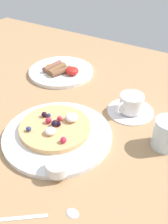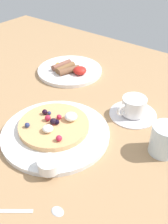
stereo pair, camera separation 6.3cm
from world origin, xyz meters
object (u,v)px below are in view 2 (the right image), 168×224
Objects in this scene: teaspoon at (38,211)px; breakfast_plate at (70,70)px; coffee_cup at (134,106)px; water_glass at (164,140)px; pancake_plate at (56,133)px; syrup_ramekin at (49,165)px; coffee_saucer at (133,114)px.

breakfast_plate is at bearing 124.36° from teaspoon.
water_glass reaches higher than coffee_cup.
teaspoon is at bearing -111.77° from water_glass.
water_glass is at bearing 25.12° from pancake_plate.
teaspoon is at bearing -88.47° from coffee_cup.
teaspoon is 1.67× the size of water_glass.
syrup_ramekin is 0.64× the size of water_glass.
syrup_ramekin reaches higher than coffee_saucer.
syrup_ramekin is 10.44cm from teaspoon.
pancake_plate is at bearing -55.61° from breakfast_plate.
syrup_ramekin is 32.08cm from coffee_cup.
coffee_cup is at bearing 60.12° from pancake_plate.
breakfast_plate is (-20.82, 30.42, 0.01)cm from pancake_plate.
water_glass reaches higher than breakfast_plate.
pancake_plate is 2.19× the size of teaspoon.
syrup_ramekin is 50.25cm from breakfast_plate.
pancake_plate is 28.68cm from water_glass.
pancake_plate is 3.65× the size of water_glass.
water_glass reaches higher than pancake_plate.
breakfast_plate is at bearing 164.54° from coffee_saucer.
water_glass is at bearing -33.53° from coffee_cup.
coffee_saucer is (33.01, -9.13, -0.28)cm from breakfast_plate.
teaspoon is at bearing -55.64° from breakfast_plate.
teaspoon is at bearing -59.15° from syrup_ramekin.
syrup_ramekin reaches higher than teaspoon.
breakfast_plate is 1.73× the size of coffee_saucer.
teaspoon is (5.19, -8.70, -2.52)cm from syrup_ramekin.
teaspoon is (13.22, -19.37, -0.43)cm from pancake_plate.
pancake_plate is 24.53cm from coffee_cup.
breakfast_plate is 50.19cm from water_glass.
syrup_ramekin is 32.33cm from coffee_saucer.
breakfast_plate is 34.25cm from coffee_saucer.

